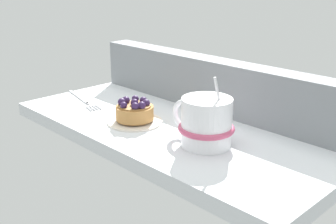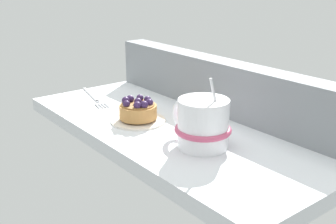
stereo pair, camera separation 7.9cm
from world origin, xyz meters
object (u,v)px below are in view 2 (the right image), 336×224
object	(u,v)px
raspberry_tart	(138,109)
dessert_fork	(94,97)
dessert_plate	(138,120)
coffee_mug	(202,124)

from	to	relation	value
raspberry_tart	dessert_fork	distance (cm)	20.33
dessert_plate	coffee_mug	distance (cm)	17.92
coffee_mug	dessert_fork	world-z (taller)	coffee_mug
dessert_plate	dessert_fork	bearing A→B (deg)	177.87
coffee_mug	dessert_plate	bearing A→B (deg)	-174.60
dessert_plate	raspberry_tart	world-z (taller)	raspberry_tart
dessert_plate	raspberry_tart	bearing A→B (deg)	-169.31
dessert_plate	dessert_fork	world-z (taller)	dessert_plate
dessert_plate	dessert_fork	xyz separation A→B (cm)	(-20.20, 0.75, -0.07)
dessert_plate	raspberry_tart	distance (cm)	2.23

